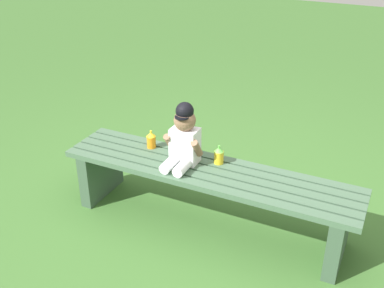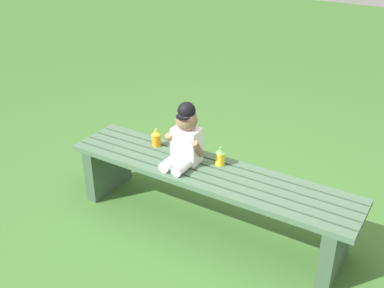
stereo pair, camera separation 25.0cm
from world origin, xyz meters
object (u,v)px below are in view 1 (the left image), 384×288
Objects in this scene: child_figure at (184,138)px; sippy_cup_right at (219,155)px; park_bench at (208,186)px; sippy_cup_left at (151,140)px.

sippy_cup_right is (0.20, 0.09, -0.12)m from child_figure.
sippy_cup_left reaches higher than park_bench.
sippy_cup_right is (0.03, 0.10, 0.18)m from park_bench.
park_bench is 0.21m from sippy_cup_right.
sippy_cup_right is at bearing 72.66° from park_bench.
child_figure is 3.26× the size of sippy_cup_left.
child_figure reaches higher than sippy_cup_left.
park_bench is 0.50m from sippy_cup_left.
child_figure is 3.26× the size of sippy_cup_right.
sippy_cup_right reaches higher than park_bench.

